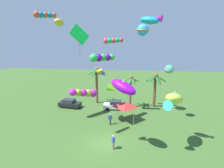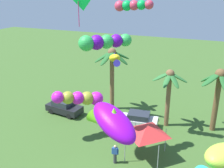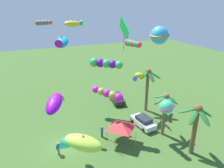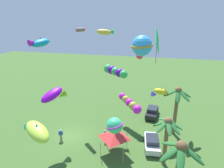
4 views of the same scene
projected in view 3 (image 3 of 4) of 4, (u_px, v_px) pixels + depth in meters
name	position (u px, v px, depth m)	size (l,w,h in m)	color
ground_plane	(65.00, 146.00, 24.61)	(120.00, 120.00, 0.00)	#3D6028
palm_tree_0	(196.00, 119.00, 21.99)	(3.83, 3.73, 6.10)	brown
palm_tree_1	(147.00, 79.00, 31.05)	(3.72, 3.88, 6.92)	brown
palm_tree_2	(165.00, 104.00, 25.41)	(3.26, 3.13, 5.77)	brown
parked_car_0	(117.00, 98.00, 35.29)	(4.07, 2.14, 1.51)	black
parked_car_1	(143.00, 122.00, 28.38)	(4.07, 2.15, 1.51)	silver
spectator_0	(102.00, 131.00, 26.09)	(0.55, 0.28, 1.59)	#38383D
spectator_1	(58.00, 148.00, 23.04)	(0.40, 0.48, 1.59)	gray
festival_tent	(121.00, 125.00, 24.45)	(2.86, 2.86, 2.85)	#9E9EA3
kite_diamond_0	(124.00, 29.00, 28.99)	(3.48, 0.70, 4.81)	#0ECE4A
kite_ball_1	(159.00, 35.00, 19.75)	(2.59, 2.60, 1.72)	#35A0EE
kite_tube_2	(43.00, 23.00, 24.47)	(1.69, 1.89, 0.68)	#DA482C
kite_tube_3	(105.00, 63.00, 24.49)	(3.03, 3.35, 1.10)	green
kite_ball_4	(166.00, 107.00, 17.93)	(1.80, 1.79, 1.23)	#3AC982
kite_fish_5	(139.00, 76.00, 28.73)	(2.03, 2.51, 1.34)	yellow
kite_tube_6	(132.00, 43.00, 23.88)	(3.05, 0.89, 0.90)	#E43958
kite_fish_7	(81.00, 143.00, 16.62)	(2.96, 3.79, 1.86)	#C4EA42
kite_fish_8	(55.00, 103.00, 20.17)	(3.51, 2.73, 1.95)	#950CDA
kite_fish_9	(73.00, 24.00, 26.04)	(1.59, 2.60, 1.06)	gold
kite_fish_10	(62.00, 42.00, 16.00)	(2.30, 1.62, 0.98)	#1397C5
kite_tube_11	(108.00, 94.00, 29.76)	(3.54, 3.69, 1.90)	#E11EDC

